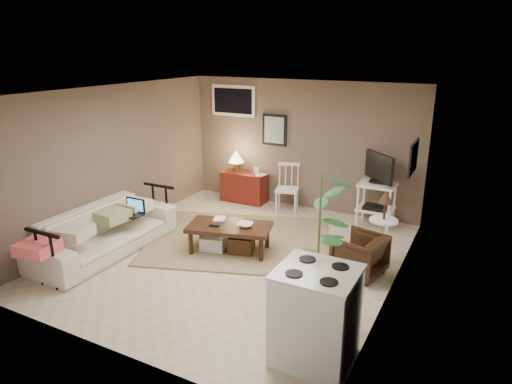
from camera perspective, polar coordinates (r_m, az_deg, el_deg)
The scene contains 20 objects.
floor at distance 6.85m, azimuth -2.59°, elevation -7.94°, with size 5.00×5.00×0.00m, color #C1B293.
art_back at distance 8.76m, azimuth 2.33°, elevation 7.76°, with size 0.50×0.03×0.60m, color black.
art_right at distance 6.60m, azimuth 19.08°, elevation 4.08°, with size 0.03×0.60×0.45m, color black.
window at distance 9.10m, azimuth -2.86°, elevation 11.32°, with size 0.96×0.03×0.60m, color silver.
rug at distance 7.33m, azimuth -2.12°, elevation -6.03°, with size 2.79×2.24×0.03m, color #9C865A.
coffee_table at distance 6.87m, azimuth -3.39°, elevation -5.54°, with size 1.35×0.93×0.46m.
sofa at distance 7.16m, azimuth -18.47°, elevation -3.79°, with size 2.31×0.67×0.90m, color beige.
sofa_pillows at distance 6.92m, azimuth -19.79°, elevation -3.77°, with size 0.44×2.20×0.16m, color beige, non-canonical shape.
sofa_end_rails at distance 7.09m, azimuth -17.66°, elevation -4.47°, with size 0.62×2.31×0.78m, color black, non-canonical shape.
laptop at distance 7.23m, azimuth -15.10°, elevation -2.15°, with size 0.36×0.26×0.24m.
red_console at distance 9.06m, azimuth -1.59°, elevation 1.01°, with size 0.89×0.40×1.03m.
spindle_chair at distance 8.51m, azimuth 3.93°, elevation 0.31°, with size 0.50×0.50×0.90m.
tv_stand at distance 7.97m, azimuth 14.90°, elevation 0.43°, with size 0.60×0.57×1.28m.
side_table at distance 6.68m, azimuth 15.70°, elevation -3.17°, with size 0.40×0.40×1.07m.
armchair at distance 6.37m, azimuth 12.80°, elevation -7.40°, with size 0.61×0.57×0.62m, color black.
potted_plant at distance 4.99m, azimuth 7.83°, elevation -6.50°, with size 0.44×0.44×1.76m.
stove at distance 4.60m, azimuth 7.45°, elevation -15.06°, with size 0.75×0.70×0.99m.
bowl at distance 6.68m, azimuth -1.38°, elevation -3.45°, with size 0.23×0.06×0.23m, color black.
book_table at distance 7.00m, azimuth -5.29°, elevation -2.49°, with size 0.17×0.02×0.24m, color black.
book_console at distance 8.79m, azimuth 0.16°, elevation 2.89°, with size 0.17×0.02×0.23m, color black.
Camera 1 is at (3.13, -5.32, 2.98)m, focal length 32.00 mm.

